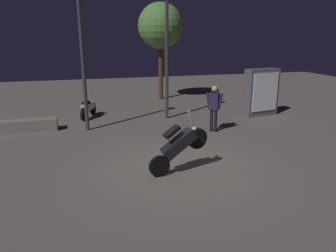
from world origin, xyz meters
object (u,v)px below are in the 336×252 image
object	(u,v)px
person_rider_beside	(214,104)
kiosk_billboard	(261,92)
motorcycle_black_foreground	(179,146)
streetlamp_near	(167,41)
streetlamp_far	(81,35)
motorcycle_white_parked_left	(88,108)

from	to	relation	value
person_rider_beside	kiosk_billboard	bearing A→B (deg)	163.83
motorcycle_black_foreground	streetlamp_near	size ratio (longest dim) A/B	0.32
streetlamp_near	streetlamp_far	distance (m)	3.56
streetlamp_near	kiosk_billboard	size ratio (longest dim) A/B	2.47
streetlamp_near	motorcycle_white_parked_left	bearing A→B (deg)	162.14
motorcycle_white_parked_left	person_rider_beside	size ratio (longest dim) A/B	0.90
streetlamp_far	kiosk_billboard	bearing A→B (deg)	2.20
person_rider_beside	kiosk_billboard	world-z (taller)	kiosk_billboard
motorcycle_white_parked_left	kiosk_billboard	bearing A→B (deg)	-79.70
person_rider_beside	kiosk_billboard	xyz separation A→B (m)	(3.09, 1.79, 0.01)
kiosk_billboard	motorcycle_black_foreground	bearing A→B (deg)	33.21
motorcycle_black_foreground	motorcycle_white_parked_left	xyz separation A→B (m)	(-2.00, 6.74, -0.31)
motorcycle_black_foreground	streetlamp_near	distance (m)	6.35
motorcycle_white_parked_left	streetlamp_near	xyz separation A→B (m)	(3.30, -1.06, 2.84)
motorcycle_black_foreground	kiosk_billboard	world-z (taller)	kiosk_billboard
person_rider_beside	streetlamp_near	size ratio (longest dim) A/B	0.33
streetlamp_far	motorcycle_black_foreground	bearing A→B (deg)	-65.77
streetlamp_near	streetlamp_far	world-z (taller)	streetlamp_far
motorcycle_white_parked_left	streetlamp_near	distance (m)	4.48
person_rider_beside	streetlamp_far	distance (m)	5.38
streetlamp_near	streetlamp_far	xyz separation A→B (m)	(-3.43, -0.94, 0.22)
motorcycle_black_foreground	kiosk_billboard	distance (m)	7.47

